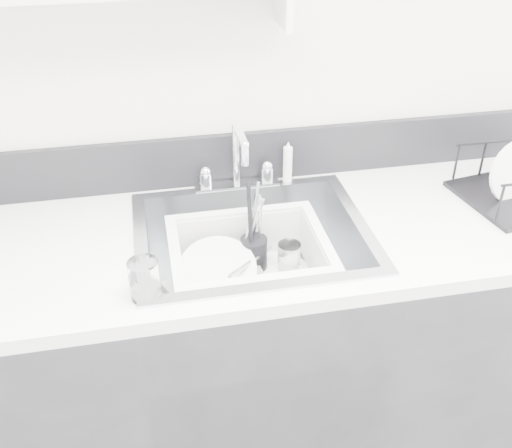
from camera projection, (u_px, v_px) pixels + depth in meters
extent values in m
cube|color=silver|center=(232.00, 62.00, 1.68)|extent=(3.50, 0.02, 2.60)
cube|color=#26262A|center=(253.00, 357.00, 1.90)|extent=(3.20, 0.62, 0.88)
cube|color=white|center=(252.00, 238.00, 1.65)|extent=(3.20, 0.62, 0.04)
cube|color=black|center=(234.00, 158.00, 1.84)|extent=(3.20, 0.02, 0.16)
cube|color=silver|center=(237.00, 185.00, 1.85)|extent=(0.26, 0.06, 0.02)
cylinder|color=silver|center=(206.00, 180.00, 1.82)|extent=(0.04, 0.04, 0.05)
cylinder|color=silver|center=(267.00, 174.00, 1.85)|extent=(0.04, 0.04, 0.05)
cylinder|color=silver|center=(236.00, 155.00, 1.79)|extent=(0.02, 0.02, 0.20)
cylinder|color=silver|center=(240.00, 133.00, 1.67)|extent=(0.02, 0.15, 0.02)
cylinder|color=silver|center=(288.00, 162.00, 1.84)|extent=(0.03, 0.03, 0.14)
cube|color=silver|center=(284.00, 7.00, 1.55)|extent=(0.02, 0.14, 0.10)
cylinder|color=white|center=(222.00, 284.00, 1.68)|extent=(0.24, 0.24, 0.01)
cylinder|color=white|center=(223.00, 278.00, 1.68)|extent=(0.23, 0.23, 0.01)
cylinder|color=white|center=(217.00, 270.00, 1.65)|extent=(0.27, 0.26, 0.10)
cylinder|color=black|center=(254.00, 253.00, 1.74)|extent=(0.08, 0.08, 0.10)
cylinder|color=silver|center=(249.00, 226.00, 1.70)|extent=(0.01, 0.05, 0.19)
cylinder|color=silver|center=(259.00, 232.00, 1.69)|extent=(0.02, 0.04, 0.18)
cylinder|color=black|center=(250.00, 221.00, 1.68)|extent=(0.01, 0.06, 0.21)
cylinder|color=white|center=(289.00, 258.00, 1.72)|extent=(0.09, 0.09, 0.09)
cylinder|color=white|center=(145.00, 280.00, 1.39)|extent=(0.09, 0.09, 0.10)
imported|color=white|center=(286.00, 278.00, 1.69)|extent=(0.11, 0.11, 0.03)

